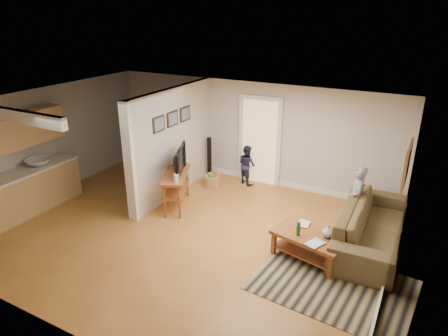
{
  "coord_description": "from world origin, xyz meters",
  "views": [
    {
      "loc": [
        3.93,
        -5.71,
        4.09
      ],
      "look_at": [
        0.39,
        0.9,
        1.1
      ],
      "focal_mm": 32.0,
      "sensor_mm": 36.0,
      "label": 1
    }
  ],
  "objects_px": {
    "toddler": "(246,183)",
    "coffee_table": "(311,240)",
    "tv_console": "(176,176)",
    "speaker_right": "(210,157)",
    "sofa": "(369,244)",
    "toy_basket": "(212,180)",
    "child": "(352,228)",
    "speaker_left": "(177,177)"
  },
  "relations": [
    {
      "from": "sofa",
      "to": "toy_basket",
      "type": "distance_m",
      "value": 4.01
    },
    {
      "from": "coffee_table",
      "to": "sofa",
      "type": "bearing_deg",
      "value": 48.95
    },
    {
      "from": "toy_basket",
      "to": "child",
      "type": "distance_m",
      "value": 3.54
    },
    {
      "from": "coffee_table",
      "to": "tv_console",
      "type": "xyz_separation_m",
      "value": [
        -3.19,
        0.57,
        0.34
      ]
    },
    {
      "from": "sofa",
      "to": "toddler",
      "type": "bearing_deg",
      "value": 63.96
    },
    {
      "from": "speaker_left",
      "to": "toy_basket",
      "type": "relative_size",
      "value": 2.43
    },
    {
      "from": "speaker_right",
      "to": "toy_basket",
      "type": "distance_m",
      "value": 0.79
    },
    {
      "from": "speaker_right",
      "to": "toddler",
      "type": "bearing_deg",
      "value": -22.73
    },
    {
      "from": "sofa",
      "to": "speaker_right",
      "type": "height_order",
      "value": "speaker_right"
    },
    {
      "from": "toy_basket",
      "to": "speaker_left",
      "type": "bearing_deg",
      "value": -113.24
    },
    {
      "from": "child",
      "to": "speaker_right",
      "type": "bearing_deg",
      "value": -121.4
    },
    {
      "from": "speaker_right",
      "to": "toddler",
      "type": "xyz_separation_m",
      "value": [
        1.07,
        0.0,
        -0.52
      ]
    },
    {
      "from": "coffee_table",
      "to": "toddler",
      "type": "xyz_separation_m",
      "value": [
        -2.38,
        2.45,
        -0.38
      ]
    },
    {
      "from": "tv_console",
      "to": "speaker_left",
      "type": "bearing_deg",
      "value": 100.12
    },
    {
      "from": "sofa",
      "to": "tv_console",
      "type": "xyz_separation_m",
      "value": [
        -4.03,
        -0.4,
        0.72
      ]
    },
    {
      "from": "toy_basket",
      "to": "toddler",
      "type": "relative_size",
      "value": 0.42
    },
    {
      "from": "tv_console",
      "to": "child",
      "type": "xyz_separation_m",
      "value": [
        3.64,
        0.84,
        -0.72
      ]
    },
    {
      "from": "toddler",
      "to": "coffee_table",
      "type": "bearing_deg",
      "value": 162.04
    },
    {
      "from": "tv_console",
      "to": "speaker_right",
      "type": "xyz_separation_m",
      "value": [
        -0.27,
        1.88,
        -0.2
      ]
    },
    {
      "from": "tv_console",
      "to": "speaker_right",
      "type": "height_order",
      "value": "tv_console"
    },
    {
      "from": "coffee_table",
      "to": "child",
      "type": "distance_m",
      "value": 1.53
    },
    {
      "from": "coffee_table",
      "to": "toy_basket",
      "type": "distance_m",
      "value": 3.59
    },
    {
      "from": "sofa",
      "to": "coffee_table",
      "type": "height_order",
      "value": "coffee_table"
    },
    {
      "from": "toy_basket",
      "to": "child",
      "type": "xyz_separation_m",
      "value": [
        3.5,
        -0.47,
        -0.15
      ]
    },
    {
      "from": "toy_basket",
      "to": "speaker_right",
      "type": "bearing_deg",
      "value": 125.06
    },
    {
      "from": "coffee_table",
      "to": "speaker_left",
      "type": "xyz_separation_m",
      "value": [
        -3.45,
        0.95,
        0.13
      ]
    },
    {
      "from": "speaker_right",
      "to": "tv_console",
      "type": "bearing_deg",
      "value": -104.7
    },
    {
      "from": "sofa",
      "to": "tv_console",
      "type": "height_order",
      "value": "tv_console"
    },
    {
      "from": "sofa",
      "to": "toy_basket",
      "type": "xyz_separation_m",
      "value": [
        -3.9,
        0.91,
        0.15
      ]
    },
    {
      "from": "coffee_table",
      "to": "speaker_left",
      "type": "height_order",
      "value": "speaker_left"
    },
    {
      "from": "sofa",
      "to": "toddler",
      "type": "xyz_separation_m",
      "value": [
        -3.23,
        1.48,
        0.0
      ]
    },
    {
      "from": "sofa",
      "to": "speaker_left",
      "type": "distance_m",
      "value": 4.33
    },
    {
      "from": "coffee_table",
      "to": "child",
      "type": "xyz_separation_m",
      "value": [
        0.45,
        1.41,
        -0.38
      ]
    },
    {
      "from": "toy_basket",
      "to": "sofa",
      "type": "bearing_deg",
      "value": -13.14
    },
    {
      "from": "tv_console",
      "to": "toy_basket",
      "type": "distance_m",
      "value": 1.44
    },
    {
      "from": "speaker_left",
      "to": "toddler",
      "type": "height_order",
      "value": "speaker_left"
    },
    {
      "from": "toy_basket",
      "to": "child",
      "type": "bearing_deg",
      "value": -7.7
    },
    {
      "from": "sofa",
      "to": "tv_console",
      "type": "relative_size",
      "value": 2.01
    },
    {
      "from": "coffee_table",
      "to": "toy_basket",
      "type": "bearing_deg",
      "value": 148.34
    },
    {
      "from": "coffee_table",
      "to": "speaker_right",
      "type": "relative_size",
      "value": 1.31
    },
    {
      "from": "tv_console",
      "to": "speaker_left",
      "type": "xyz_separation_m",
      "value": [
        -0.27,
        0.38,
        -0.21
      ]
    },
    {
      "from": "coffee_table",
      "to": "tv_console",
      "type": "relative_size",
      "value": 1.02
    }
  ]
}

